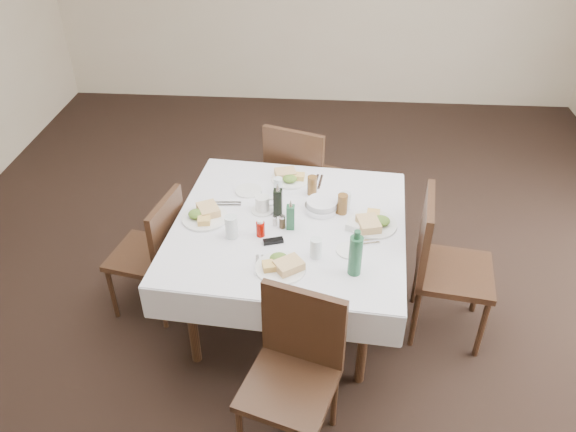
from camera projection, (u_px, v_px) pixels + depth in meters
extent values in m
plane|color=black|center=(302.00, 298.00, 4.01)|extent=(7.00, 7.00, 0.00)
cylinder|color=black|center=(192.00, 319.00, 3.35)|extent=(0.06, 0.06, 0.72)
cylinder|color=black|center=(232.00, 220.00, 4.18)|extent=(0.06, 0.06, 0.72)
cylinder|color=black|center=(363.00, 339.00, 3.22)|extent=(0.06, 0.06, 0.72)
cylinder|color=black|center=(370.00, 233.00, 4.05)|extent=(0.06, 0.06, 0.72)
cube|color=black|center=(289.00, 226.00, 3.48)|extent=(1.38, 1.38, 0.03)
cube|color=white|center=(289.00, 223.00, 3.47)|extent=(1.52, 1.52, 0.01)
cube|color=white|center=(304.00, 180.00, 4.10)|extent=(1.40, 0.13, 0.22)
cube|color=white|center=(269.00, 317.00, 2.97)|extent=(1.40, 0.13, 0.22)
cube|color=white|center=(402.00, 248.00, 3.45)|extent=(0.13, 1.40, 0.22)
cube|color=white|center=(182.00, 227.00, 3.62)|extent=(0.13, 1.40, 0.22)
cube|color=black|center=(304.00, 178.00, 4.44)|extent=(0.60, 0.60, 0.04)
cube|color=black|center=(293.00, 162.00, 4.13)|extent=(0.46, 0.20, 0.51)
cylinder|color=black|center=(335.00, 196.00, 4.66)|extent=(0.04, 0.04, 0.48)
cylinder|color=black|center=(317.00, 222.00, 4.36)|extent=(0.04, 0.04, 0.48)
cylinder|color=black|center=(290.00, 186.00, 4.79)|extent=(0.04, 0.04, 0.48)
cylinder|color=black|center=(270.00, 211.00, 4.49)|extent=(0.04, 0.04, 0.48)
cube|color=black|center=(289.00, 388.00, 2.83)|extent=(0.56, 0.56, 0.04)
cube|color=black|center=(303.00, 327.00, 2.84)|extent=(0.44, 0.17, 0.48)
cylinder|color=black|center=(269.00, 377.00, 3.16)|extent=(0.04, 0.04, 0.45)
cylinder|color=black|center=(334.00, 398.00, 3.05)|extent=(0.04, 0.04, 0.45)
cube|color=black|center=(454.00, 272.00, 3.51)|extent=(0.54, 0.54, 0.04)
cube|color=black|center=(425.00, 235.00, 3.40)|extent=(0.11, 0.47, 0.51)
cylinder|color=black|center=(482.00, 328.00, 3.45)|extent=(0.04, 0.04, 0.48)
cylinder|color=black|center=(415.00, 317.00, 3.52)|extent=(0.04, 0.04, 0.48)
cylinder|color=black|center=(478.00, 284.00, 3.78)|extent=(0.04, 0.04, 0.48)
cylinder|color=black|center=(417.00, 276.00, 3.85)|extent=(0.04, 0.04, 0.48)
cube|color=black|center=(145.00, 255.00, 3.72)|extent=(0.50, 0.50, 0.04)
cube|color=black|center=(168.00, 232.00, 3.55)|extent=(0.12, 0.42, 0.46)
cylinder|color=black|center=(139.00, 258.00, 4.03)|extent=(0.03, 0.03, 0.44)
cylinder|color=black|center=(186.00, 268.00, 3.95)|extent=(0.03, 0.03, 0.44)
cylinder|color=black|center=(112.00, 292.00, 3.75)|extent=(0.03, 0.03, 0.44)
cylinder|color=black|center=(162.00, 303.00, 3.66)|extent=(0.03, 0.03, 0.44)
cylinder|color=white|center=(291.00, 179.00, 3.88)|extent=(0.27, 0.27, 0.01)
cube|color=tan|center=(285.00, 173.00, 3.88)|extent=(0.16, 0.14, 0.04)
cube|color=#EDA850|center=(298.00, 176.00, 3.86)|extent=(0.09, 0.08, 0.03)
ellipsoid|color=#426F26|center=(290.00, 179.00, 3.82)|extent=(0.10, 0.09, 0.04)
cylinder|color=white|center=(281.00, 268.00, 3.11)|extent=(0.28, 0.28, 0.01)
cube|color=tan|center=(289.00, 265.00, 3.08)|extent=(0.19, 0.18, 0.05)
cube|color=#EDA850|center=(271.00, 266.00, 3.08)|extent=(0.11, 0.10, 0.04)
ellipsoid|color=#426F26|center=(279.00, 258.00, 3.12)|extent=(0.11, 0.09, 0.05)
cylinder|color=white|center=(372.00, 224.00, 3.44)|extent=(0.30, 0.30, 0.02)
cube|color=tan|center=(368.00, 224.00, 3.39)|extent=(0.16, 0.18, 0.05)
cube|color=#EDA850|center=(373.00, 215.00, 3.47)|extent=(0.09, 0.11, 0.04)
ellipsoid|color=#426F26|center=(381.00, 221.00, 3.41)|extent=(0.11, 0.10, 0.05)
cylinder|color=white|center=(205.00, 218.00, 3.50)|extent=(0.29, 0.29, 0.01)
cube|color=tan|center=(208.00, 210.00, 3.51)|extent=(0.17, 0.19, 0.05)
cube|color=#EDA850|center=(204.00, 219.00, 3.44)|extent=(0.09, 0.11, 0.04)
ellipsoid|color=#426F26|center=(197.00, 214.00, 3.48)|extent=(0.11, 0.10, 0.05)
cylinder|color=white|center=(249.00, 191.00, 3.75)|extent=(0.18, 0.18, 0.01)
cylinder|color=white|center=(349.00, 250.00, 3.23)|extent=(0.16, 0.16, 0.01)
cylinder|color=silver|center=(278.00, 186.00, 3.71)|extent=(0.06, 0.06, 0.11)
cylinder|color=silver|center=(316.00, 248.00, 3.17)|extent=(0.07, 0.07, 0.12)
cylinder|color=silver|center=(346.00, 201.00, 3.56)|extent=(0.06, 0.06, 0.12)
cylinder|color=silver|center=(231.00, 227.00, 3.31)|extent=(0.08, 0.08, 0.14)
cylinder|color=brown|center=(312.00, 185.00, 3.70)|extent=(0.06, 0.06, 0.13)
cylinder|color=brown|center=(342.00, 204.00, 3.52)|extent=(0.06, 0.06, 0.13)
cylinder|color=silver|center=(322.00, 208.00, 3.57)|extent=(0.22, 0.22, 0.04)
cylinder|color=white|center=(322.00, 204.00, 3.55)|extent=(0.19, 0.19, 0.04)
cube|color=black|center=(278.00, 202.00, 3.49)|extent=(0.05, 0.05, 0.18)
cone|color=silver|center=(278.00, 187.00, 3.43)|extent=(0.03, 0.03, 0.05)
cube|color=#235B3A|center=(291.00, 217.00, 3.38)|extent=(0.05, 0.05, 0.16)
cone|color=silver|center=(291.00, 203.00, 3.32)|extent=(0.03, 0.03, 0.04)
cylinder|color=#A00900|center=(260.00, 229.00, 3.33)|extent=(0.05, 0.05, 0.09)
cylinder|color=white|center=(260.00, 221.00, 3.30)|extent=(0.04, 0.04, 0.02)
cylinder|color=white|center=(275.00, 221.00, 3.43)|extent=(0.03, 0.03, 0.06)
cylinder|color=silver|center=(275.00, 217.00, 3.41)|extent=(0.03, 0.03, 0.01)
cylinder|color=#443621|center=(282.00, 223.00, 3.41)|extent=(0.04, 0.04, 0.07)
cylinder|color=silver|center=(282.00, 217.00, 3.38)|extent=(0.04, 0.04, 0.01)
cylinder|color=white|center=(262.00, 210.00, 3.57)|extent=(0.14, 0.14, 0.01)
cylinder|color=white|center=(262.00, 203.00, 3.54)|extent=(0.09, 0.09, 0.09)
cylinder|color=black|center=(262.00, 199.00, 3.52)|extent=(0.08, 0.08, 0.01)
torus|color=white|center=(271.00, 202.00, 3.55)|extent=(0.06, 0.03, 0.06)
cube|color=black|center=(273.00, 241.00, 3.30)|extent=(0.13, 0.07, 0.03)
cylinder|color=#235B3A|center=(355.00, 256.00, 3.02)|extent=(0.07, 0.07, 0.24)
cylinder|color=#235B3A|center=(357.00, 235.00, 2.94)|extent=(0.03, 0.03, 0.04)
cube|color=white|center=(354.00, 227.00, 3.39)|extent=(0.10, 0.08, 0.04)
cube|color=pink|center=(354.00, 226.00, 3.39)|extent=(0.08, 0.06, 0.02)
cube|color=silver|center=(316.00, 182.00, 3.85)|extent=(0.04, 0.19, 0.01)
cube|color=silver|center=(320.00, 182.00, 3.85)|extent=(0.04, 0.19, 0.01)
cube|color=silver|center=(262.00, 265.00, 3.13)|extent=(0.03, 0.17, 0.01)
cube|color=silver|center=(257.00, 265.00, 3.13)|extent=(0.03, 0.17, 0.01)
cube|color=silver|center=(364.00, 244.00, 3.28)|extent=(0.19, 0.06, 0.01)
cube|color=silver|center=(362.00, 241.00, 3.31)|extent=(0.19, 0.06, 0.01)
cube|color=silver|center=(226.00, 203.00, 3.64)|extent=(0.21, 0.03, 0.01)
cube|color=silver|center=(225.00, 205.00, 3.61)|extent=(0.21, 0.03, 0.01)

